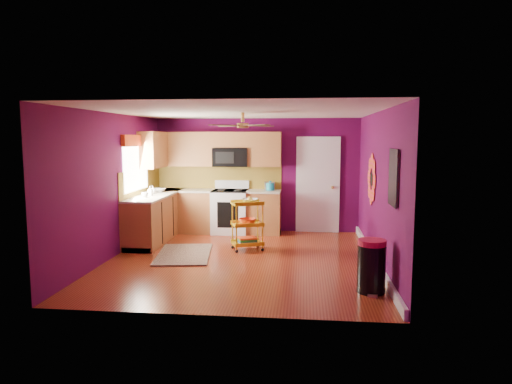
# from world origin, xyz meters

# --- Properties ---
(ground) EXTENTS (5.00, 5.00, 0.00)m
(ground) POSITION_xyz_m (0.00, 0.00, 0.00)
(ground) COLOR maroon
(ground) RESTS_ON ground
(room_envelope) EXTENTS (4.54, 5.04, 2.52)m
(room_envelope) POSITION_xyz_m (0.03, 0.00, 1.63)
(room_envelope) COLOR #52093F
(room_envelope) RESTS_ON ground
(lower_cabinets) EXTENTS (2.81, 2.31, 0.94)m
(lower_cabinets) POSITION_xyz_m (-1.35, 1.82, 0.43)
(lower_cabinets) COLOR brown
(lower_cabinets) RESTS_ON ground
(electric_range) EXTENTS (0.76, 0.66, 1.13)m
(electric_range) POSITION_xyz_m (-0.55, 2.17, 0.48)
(electric_range) COLOR white
(electric_range) RESTS_ON ground
(upper_cabinetry) EXTENTS (2.80, 2.30, 1.26)m
(upper_cabinetry) POSITION_xyz_m (-1.24, 2.17, 1.80)
(upper_cabinetry) COLOR brown
(upper_cabinetry) RESTS_ON ground
(left_window) EXTENTS (0.08, 1.35, 1.08)m
(left_window) POSITION_xyz_m (-2.22, 1.05, 1.74)
(left_window) COLOR white
(left_window) RESTS_ON ground
(panel_door) EXTENTS (0.95, 0.11, 2.15)m
(panel_door) POSITION_xyz_m (1.35, 2.47, 1.02)
(panel_door) COLOR white
(panel_door) RESTS_ON ground
(right_wall_art) EXTENTS (0.04, 2.74, 1.04)m
(right_wall_art) POSITION_xyz_m (2.23, -0.34, 1.44)
(right_wall_art) COLOR black
(right_wall_art) RESTS_ON ground
(ceiling_fan) EXTENTS (1.01, 1.01, 0.26)m
(ceiling_fan) POSITION_xyz_m (0.00, 0.20, 2.29)
(ceiling_fan) COLOR #BF8C3F
(ceiling_fan) RESTS_ON ground
(shag_rug) EXTENTS (1.11, 1.60, 0.02)m
(shag_rug) POSITION_xyz_m (-1.06, 0.20, 0.01)
(shag_rug) COLOR black
(shag_rug) RESTS_ON ground
(rolling_cart) EXTENTS (0.66, 0.57, 1.00)m
(rolling_cart) POSITION_xyz_m (0.02, 0.68, 0.51)
(rolling_cart) COLOR yellow
(rolling_cart) RESTS_ON ground
(trash_can) EXTENTS (0.44, 0.45, 0.72)m
(trash_can) POSITION_xyz_m (1.96, -1.47, 0.36)
(trash_can) COLOR black
(trash_can) RESTS_ON ground
(teal_kettle) EXTENTS (0.18, 0.18, 0.21)m
(teal_kettle) POSITION_xyz_m (0.32, 2.26, 1.02)
(teal_kettle) COLOR teal
(teal_kettle) RESTS_ON lower_cabinets
(toaster) EXTENTS (0.22, 0.15, 0.18)m
(toaster) POSITION_xyz_m (0.31, 2.31, 1.03)
(toaster) COLOR beige
(toaster) RESTS_ON lower_cabinets
(soap_bottle_a) EXTENTS (0.08, 0.08, 0.18)m
(soap_bottle_a) POSITION_xyz_m (-1.97, 1.10, 1.03)
(soap_bottle_a) COLOR #EA3F72
(soap_bottle_a) RESTS_ON lower_cabinets
(soap_bottle_b) EXTENTS (0.12, 0.12, 0.16)m
(soap_bottle_b) POSITION_xyz_m (-2.03, 1.43, 1.02)
(soap_bottle_b) COLOR white
(soap_bottle_b) RESTS_ON lower_cabinets
(counter_dish) EXTENTS (0.28, 0.28, 0.07)m
(counter_dish) POSITION_xyz_m (-1.99, 1.70, 0.97)
(counter_dish) COLOR white
(counter_dish) RESTS_ON lower_cabinets
(counter_cup) EXTENTS (0.12, 0.12, 0.10)m
(counter_cup) POSITION_xyz_m (-1.99, 0.85, 0.99)
(counter_cup) COLOR white
(counter_cup) RESTS_ON lower_cabinets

